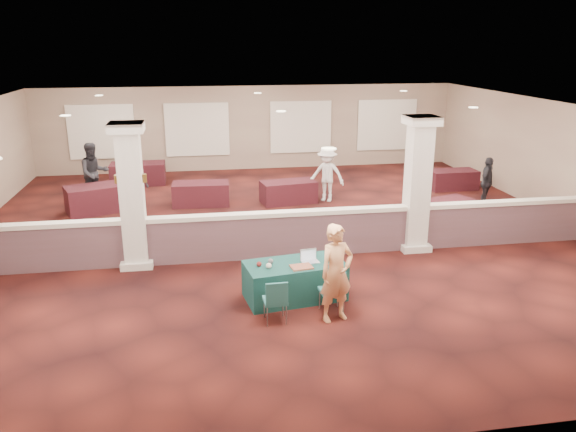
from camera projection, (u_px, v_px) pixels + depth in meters
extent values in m
plane|color=#451511|center=(281.00, 235.00, 14.57)|extent=(16.00, 16.00, 0.00)
cube|color=#806458|center=(250.00, 128.00, 21.62)|extent=(16.00, 0.04, 3.20)
cube|color=#806458|center=(385.00, 329.00, 6.56)|extent=(16.00, 0.04, 3.20)
cube|color=#806458|center=(570.00, 164.00, 15.34)|extent=(0.04, 16.00, 3.20)
cube|color=white|center=(281.00, 111.00, 13.61)|extent=(16.00, 16.00, 0.02)
cube|color=brown|center=(291.00, 236.00, 13.01)|extent=(15.60, 0.20, 1.00)
cube|color=beige|center=(291.00, 213.00, 12.84)|extent=(15.60, 0.28, 0.10)
cube|color=beige|center=(132.00, 197.00, 12.13)|extent=(0.50, 0.50, 3.20)
cube|color=beige|center=(138.00, 262.00, 12.59)|extent=(0.70, 0.70, 0.16)
cube|color=beige|center=(126.00, 127.00, 11.68)|extent=(0.72, 0.72, 0.20)
cube|color=beige|center=(417.00, 185.00, 13.15)|extent=(0.50, 0.50, 3.20)
cube|color=beige|center=(413.00, 245.00, 13.60)|extent=(0.70, 0.70, 0.16)
cube|color=beige|center=(422.00, 120.00, 12.70)|extent=(0.72, 0.72, 0.20)
cylinder|color=brown|center=(117.00, 179.00, 11.97)|extent=(0.12, 0.12, 0.18)
cylinder|color=white|center=(117.00, 179.00, 11.97)|extent=(0.09, 0.09, 0.10)
cylinder|color=brown|center=(144.00, 178.00, 12.06)|extent=(0.12, 0.12, 0.18)
cylinder|color=white|center=(144.00, 178.00, 12.06)|extent=(0.09, 0.09, 0.10)
cube|color=#0E3433|center=(295.00, 281.00, 10.91)|extent=(2.01, 1.22, 0.73)
cube|color=#215C60|center=(332.00, 291.00, 10.32)|extent=(0.45, 0.45, 0.06)
cube|color=#215C60|center=(335.00, 284.00, 10.07)|extent=(0.41, 0.07, 0.41)
cylinder|color=gray|center=(325.00, 307.00, 10.19)|extent=(0.02, 0.02, 0.39)
cylinder|color=gray|center=(343.00, 305.00, 10.26)|extent=(0.02, 0.02, 0.39)
cylinder|color=gray|center=(320.00, 299.00, 10.52)|extent=(0.02, 0.02, 0.39)
cylinder|color=gray|center=(338.00, 297.00, 10.59)|extent=(0.02, 0.02, 0.39)
cube|color=#215C60|center=(275.00, 301.00, 9.98)|extent=(0.43, 0.43, 0.05)
cube|color=#215C60|center=(277.00, 294.00, 9.74)|extent=(0.40, 0.06, 0.39)
cylinder|color=gray|center=(267.00, 317.00, 9.85)|extent=(0.02, 0.02, 0.38)
cylinder|color=gray|center=(286.00, 315.00, 9.92)|extent=(0.02, 0.02, 0.38)
cylinder|color=gray|center=(264.00, 308.00, 10.17)|extent=(0.02, 0.02, 0.38)
cylinder|color=gray|center=(283.00, 306.00, 10.24)|extent=(0.02, 0.02, 0.38)
imported|color=#EFA468|center=(336.00, 273.00, 9.91)|extent=(0.75, 0.62, 1.80)
cube|color=black|center=(101.00, 198.00, 16.51)|extent=(2.15, 1.59, 0.78)
cube|color=black|center=(288.00, 192.00, 17.40)|extent=(1.78, 1.08, 0.68)
cube|color=black|center=(445.00, 211.00, 15.48)|extent=(1.76, 1.29, 0.64)
cube|color=black|center=(138.00, 174.00, 19.63)|extent=(1.86, 0.93, 0.75)
cube|color=black|center=(201.00, 194.00, 17.17)|extent=(1.75, 0.94, 0.69)
cube|color=black|center=(452.00, 180.00, 19.01)|extent=(1.62, 0.84, 0.65)
imported|color=black|center=(94.00, 173.00, 17.24)|extent=(1.02, 0.83, 1.87)
imported|color=#BCBCB7|center=(327.00, 174.00, 17.44)|extent=(1.19, 0.96, 1.70)
imported|color=black|center=(487.00, 182.00, 16.84)|extent=(0.92, 0.94, 1.52)
imported|color=black|center=(133.00, 178.00, 16.98)|extent=(0.94, 0.68, 1.71)
cube|color=silver|center=(310.00, 262.00, 10.84)|extent=(0.36, 0.28, 0.02)
cube|color=silver|center=(308.00, 254.00, 10.91)|extent=(0.33, 0.06, 0.22)
cube|color=#ADB9CF|center=(308.00, 255.00, 10.91)|extent=(0.30, 0.05, 0.19)
cube|color=#C34B1F|center=(301.00, 267.00, 10.58)|extent=(0.44, 0.35, 0.03)
sphere|color=beige|center=(269.00, 266.00, 10.53)|extent=(0.11, 0.11, 0.11)
sphere|color=#591911|center=(259.00, 264.00, 10.63)|extent=(0.10, 0.10, 0.10)
sphere|color=#535257|center=(271.00, 261.00, 10.76)|extent=(0.10, 0.10, 0.10)
cube|color=#AE1215|center=(331.00, 264.00, 10.74)|extent=(0.12, 0.05, 0.01)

